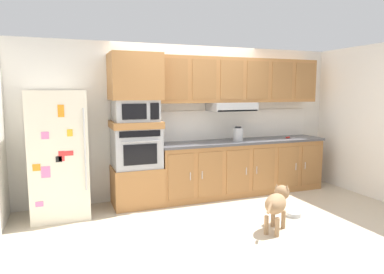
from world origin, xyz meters
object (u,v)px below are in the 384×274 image
at_px(electric_kettle, 238,134).
at_px(dog_food_bowl, 294,214).
at_px(built_in_oven, 136,147).
at_px(screwdriver, 288,137).
at_px(microwave, 135,111).
at_px(refrigerator, 59,154).
at_px(dog, 277,202).

xyz_separation_m(electric_kettle, dog_food_bowl, (0.23, -1.25, -1.00)).
relative_size(built_in_oven, screwdriver, 4.30).
xyz_separation_m(built_in_oven, screwdriver, (2.71, -0.07, 0.03)).
height_order(screwdriver, electric_kettle, electric_kettle).
height_order(built_in_oven, microwave, microwave).
distance_m(screwdriver, dog_food_bowl, 1.70).
distance_m(built_in_oven, screwdriver, 2.71).
relative_size(refrigerator, electric_kettle, 7.33).
bearing_deg(built_in_oven, dog, -47.84).
relative_size(microwave, electric_kettle, 2.68).
xyz_separation_m(refrigerator, dog, (2.55, -1.53, -0.52)).
relative_size(refrigerator, screwdriver, 10.82).
bearing_deg(built_in_oven, refrigerator, -176.49).
bearing_deg(electric_kettle, screwdriver, -1.59).
relative_size(microwave, dog_food_bowl, 3.22).
bearing_deg(built_in_oven, screwdriver, -1.58).
relative_size(refrigerator, microwave, 2.73).
xyz_separation_m(built_in_oven, dog_food_bowl, (1.94, -1.30, -0.87)).
bearing_deg(electric_kettle, dog_food_bowl, -79.69).
bearing_deg(microwave, dog, -47.84).
height_order(microwave, screwdriver, microwave).
xyz_separation_m(electric_kettle, dog, (-0.27, -1.55, -0.68)).
xyz_separation_m(dog, dog_food_bowl, (0.50, 0.30, -0.32)).
xyz_separation_m(screwdriver, dog_food_bowl, (-0.76, -1.22, -0.90)).
xyz_separation_m(refrigerator, electric_kettle, (2.82, 0.02, 0.15)).
bearing_deg(built_in_oven, electric_kettle, -1.58).
bearing_deg(dog_food_bowl, screwdriver, 57.97).
bearing_deg(dog, microwave, 91.89).
bearing_deg(dog, refrigerator, 108.78).
distance_m(electric_kettle, dog_food_bowl, 1.62).
bearing_deg(screwdriver, dog, -129.63).
xyz_separation_m(screwdriver, electric_kettle, (-0.99, 0.03, 0.10)).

